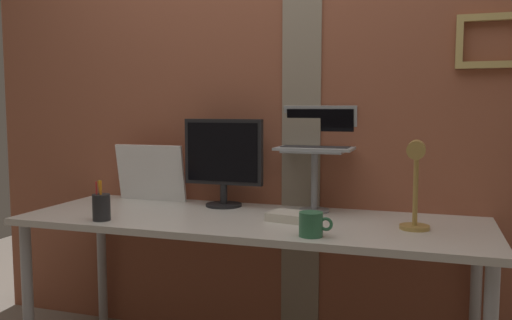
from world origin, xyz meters
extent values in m
cube|color=#9E563D|center=(0.00, 0.50, 1.18)|extent=(3.31, 0.12, 2.36)
cube|color=gray|center=(0.15, 0.43, 1.18)|extent=(0.19, 0.01, 2.36)
cube|color=tan|center=(0.99, 0.42, 1.60)|extent=(0.29, 0.03, 0.03)
cube|color=tan|center=(0.99, 0.42, 1.40)|extent=(0.29, 0.03, 0.03)
cube|color=tan|center=(0.86, 0.42, 1.50)|extent=(0.03, 0.03, 0.17)
cube|color=silver|center=(0.00, 0.09, 0.71)|extent=(2.06, 0.70, 0.03)
cylinder|color=#B2B2B7|center=(-0.98, -0.20, 0.35)|extent=(0.05, 0.05, 0.69)
cylinder|color=#B2B2B7|center=(-0.98, 0.38, 0.35)|extent=(0.05, 0.05, 0.69)
cylinder|color=#B2B2B7|center=(0.97, 0.38, 0.35)|extent=(0.05, 0.05, 0.69)
cylinder|color=black|center=(-0.22, 0.32, 0.73)|extent=(0.18, 0.18, 0.01)
cylinder|color=black|center=(-0.22, 0.32, 0.78)|extent=(0.04, 0.04, 0.10)
cube|color=black|center=(-0.22, 0.32, 0.99)|extent=(0.40, 0.04, 0.32)
cube|color=black|center=(-0.22, 0.30, 0.99)|extent=(0.37, 0.00, 0.29)
cylinder|color=gray|center=(0.24, 0.32, 0.73)|extent=(0.14, 0.14, 0.01)
cylinder|color=gray|center=(0.24, 0.32, 0.87)|extent=(0.03, 0.03, 0.27)
cube|color=gray|center=(0.24, 0.32, 1.01)|extent=(0.28, 0.22, 0.01)
cube|color=#ADB2B7|center=(0.24, 0.32, 1.02)|extent=(0.36, 0.21, 0.01)
cube|color=#2D2D30|center=(0.24, 0.33, 1.03)|extent=(0.32, 0.12, 0.00)
cube|color=#ADB2B7|center=(0.24, 0.44, 1.12)|extent=(0.36, 0.04, 0.19)
cube|color=black|center=(0.24, 0.44, 1.12)|extent=(0.33, 0.03, 0.16)
cube|color=white|center=(-0.64, 0.34, 0.87)|extent=(0.38, 0.07, 0.30)
cylinder|color=tan|center=(0.70, 0.09, 0.73)|extent=(0.12, 0.12, 0.02)
cylinder|color=tan|center=(0.70, 0.09, 0.90)|extent=(0.02, 0.02, 0.33)
cylinder|color=tan|center=(0.70, 0.00, 1.05)|extent=(0.07, 0.11, 0.07)
cylinder|color=#262628|center=(-0.60, -0.16, 0.78)|extent=(0.08, 0.08, 0.12)
cylinder|color=yellow|center=(-0.60, -0.16, 0.81)|extent=(0.02, 0.02, 0.17)
cylinder|color=orange|center=(-0.59, -0.17, 0.81)|extent=(0.03, 0.03, 0.17)
cylinder|color=orange|center=(-0.60, -0.16, 0.81)|extent=(0.01, 0.02, 0.16)
cylinder|color=red|center=(-0.61, -0.17, 0.81)|extent=(0.01, 0.02, 0.16)
cylinder|color=#33724C|center=(0.33, -0.16, 0.77)|extent=(0.09, 0.09, 0.09)
torus|color=#33724C|center=(0.39, -0.16, 0.77)|extent=(0.05, 0.01, 0.05)
cube|color=silver|center=(0.19, 0.09, 0.74)|extent=(0.22, 0.17, 0.04)
camera|label=1|loc=(0.75, -2.12, 1.21)|focal=37.35mm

